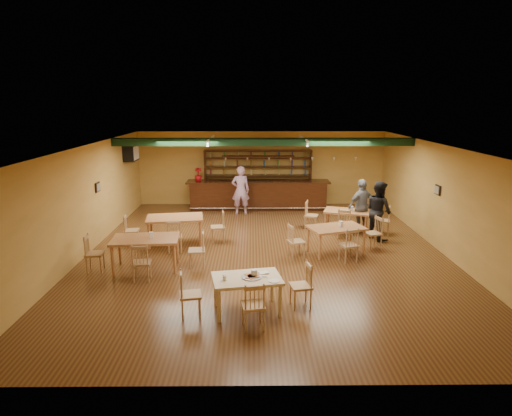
{
  "coord_description": "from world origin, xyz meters",
  "views": [
    {
      "loc": [
        -0.37,
        -11.76,
        4.19
      ],
      "look_at": [
        -0.26,
        0.6,
        1.15
      ],
      "focal_mm": 30.62,
      "sensor_mm": 36.0,
      "label": 1
    }
  ],
  "objects_px": {
    "dining_table_d": "(336,240)",
    "near_table": "(247,294)",
    "dining_table_b": "(346,221)",
    "dining_table_a": "(175,230)",
    "bar_counter": "(258,195)",
    "dining_table_c": "(146,253)",
    "patron_bar": "(241,190)",
    "patron_right_a": "(379,210)"
  },
  "relations": [
    {
      "from": "dining_table_d",
      "to": "near_table",
      "type": "bearing_deg",
      "value": -142.7
    },
    {
      "from": "dining_table_b",
      "to": "dining_table_a",
      "type": "bearing_deg",
      "value": -150.69
    },
    {
      "from": "bar_counter",
      "to": "dining_table_c",
      "type": "relative_size",
      "value": 3.39
    },
    {
      "from": "dining_table_c",
      "to": "dining_table_d",
      "type": "distance_m",
      "value": 5.2
    },
    {
      "from": "dining_table_a",
      "to": "bar_counter",
      "type": "bearing_deg",
      "value": 51.52
    },
    {
      "from": "dining_table_d",
      "to": "near_table",
      "type": "relative_size",
      "value": 1.11
    },
    {
      "from": "bar_counter",
      "to": "patron_bar",
      "type": "distance_m",
      "value": 1.12
    },
    {
      "from": "bar_counter",
      "to": "patron_bar",
      "type": "relative_size",
      "value": 3.04
    },
    {
      "from": "dining_table_a",
      "to": "patron_right_a",
      "type": "relative_size",
      "value": 0.9
    },
    {
      "from": "dining_table_a",
      "to": "dining_table_b",
      "type": "xyz_separation_m",
      "value": [
        5.41,
        1.19,
        -0.06
      ]
    },
    {
      "from": "patron_bar",
      "to": "dining_table_a",
      "type": "bearing_deg",
      "value": 57.03
    },
    {
      "from": "dining_table_c",
      "to": "dining_table_d",
      "type": "height_order",
      "value": "dining_table_c"
    },
    {
      "from": "near_table",
      "to": "dining_table_d",
      "type": "bearing_deg",
      "value": 44.65
    },
    {
      "from": "dining_table_a",
      "to": "patron_bar",
      "type": "bearing_deg",
      "value": 53.84
    },
    {
      "from": "dining_table_d",
      "to": "near_table",
      "type": "xyz_separation_m",
      "value": [
        -2.47,
        -3.51,
        -0.01
      ]
    },
    {
      "from": "bar_counter",
      "to": "dining_table_a",
      "type": "bearing_deg",
      "value": -120.53
    },
    {
      "from": "dining_table_d",
      "to": "patron_bar",
      "type": "bearing_deg",
      "value": 104.92
    },
    {
      "from": "bar_counter",
      "to": "dining_table_c",
      "type": "distance_m",
      "value": 7.03
    },
    {
      "from": "dining_table_a",
      "to": "dining_table_c",
      "type": "height_order",
      "value": "dining_table_c"
    },
    {
      "from": "bar_counter",
      "to": "patron_right_a",
      "type": "xyz_separation_m",
      "value": [
        3.66,
        -3.93,
        0.35
      ]
    },
    {
      "from": "dining_table_b",
      "to": "patron_bar",
      "type": "relative_size",
      "value": 0.77
    },
    {
      "from": "bar_counter",
      "to": "dining_table_c",
      "type": "xyz_separation_m",
      "value": [
        -2.94,
        -6.39,
        -0.15
      ]
    },
    {
      "from": "dining_table_b",
      "to": "patron_bar",
      "type": "bearing_deg",
      "value": 163.73
    },
    {
      "from": "bar_counter",
      "to": "patron_bar",
      "type": "bearing_deg",
      "value": -129.2
    },
    {
      "from": "dining_table_a",
      "to": "near_table",
      "type": "xyz_separation_m",
      "value": [
        2.2,
        -4.39,
        -0.05
      ]
    },
    {
      "from": "dining_table_c",
      "to": "patron_bar",
      "type": "bearing_deg",
      "value": 62.85
    },
    {
      "from": "dining_table_a",
      "to": "patron_right_a",
      "type": "bearing_deg",
      "value": -4.33
    },
    {
      "from": "dining_table_d",
      "to": "patron_bar",
      "type": "height_order",
      "value": "patron_bar"
    },
    {
      "from": "dining_table_a",
      "to": "patron_bar",
      "type": "relative_size",
      "value": 0.89
    },
    {
      "from": "dining_table_c",
      "to": "dining_table_b",
      "type": "bearing_deg",
      "value": 24.35
    },
    {
      "from": "dining_table_a",
      "to": "dining_table_d",
      "type": "bearing_deg",
      "value": -18.63
    },
    {
      "from": "bar_counter",
      "to": "dining_table_d",
      "type": "height_order",
      "value": "bar_counter"
    },
    {
      "from": "dining_table_c",
      "to": "dining_table_d",
      "type": "relative_size",
      "value": 1.09
    },
    {
      "from": "patron_right_a",
      "to": "dining_table_c",
      "type": "bearing_deg",
      "value": 86.58
    },
    {
      "from": "dining_table_d",
      "to": "patron_right_a",
      "type": "height_order",
      "value": "patron_right_a"
    },
    {
      "from": "near_table",
      "to": "patron_bar",
      "type": "xyz_separation_m",
      "value": [
        -0.33,
        7.89,
        0.56
      ]
    },
    {
      "from": "near_table",
      "to": "patron_right_a",
      "type": "xyz_separation_m",
      "value": [
        4.0,
        4.79,
        0.55
      ]
    },
    {
      "from": "bar_counter",
      "to": "dining_table_a",
      "type": "height_order",
      "value": "bar_counter"
    },
    {
      "from": "dining_table_a",
      "to": "dining_table_d",
      "type": "height_order",
      "value": "dining_table_a"
    },
    {
      "from": "dining_table_d",
      "to": "near_table",
      "type": "distance_m",
      "value": 4.29
    },
    {
      "from": "dining_table_c",
      "to": "bar_counter",
      "type": "bearing_deg",
      "value": 60.31
    },
    {
      "from": "dining_table_b",
      "to": "patron_right_a",
      "type": "height_order",
      "value": "patron_right_a"
    }
  ]
}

